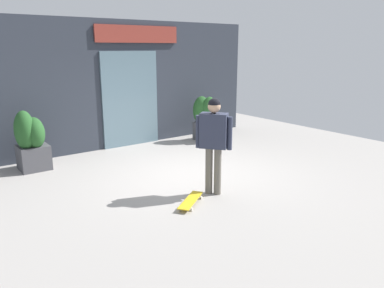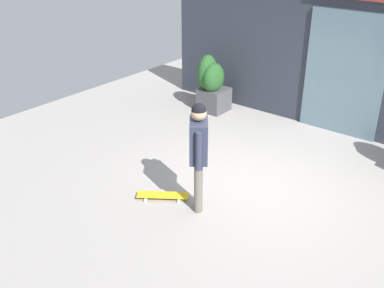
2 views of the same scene
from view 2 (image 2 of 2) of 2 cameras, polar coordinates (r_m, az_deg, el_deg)
ground_plane at (r=7.78m, az=7.93°, el=-5.20°), size 12.00×12.00×0.00m
building_facade at (r=9.75m, az=18.23°, el=10.79°), size 8.13×0.31×3.28m
skateboarder at (r=6.60m, az=0.83°, el=-0.28°), size 0.50×0.54×1.74m
skateboard at (r=7.35m, az=-3.68°, el=-6.43°), size 0.79×0.64×0.08m
planter_box_right at (r=10.52m, az=2.46°, el=7.71°), size 0.66×0.69×1.32m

